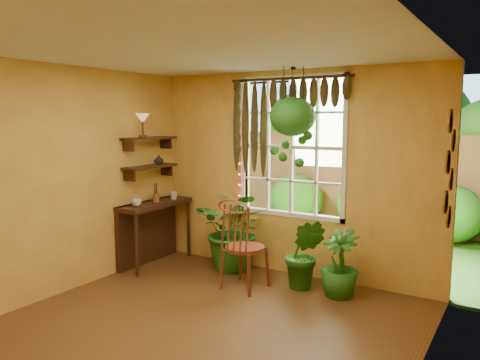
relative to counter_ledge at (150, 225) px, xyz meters
The scene contains 23 objects.
floor 2.55m from the counter_ledge, 39.96° to the right, with size 4.50×4.50×0.00m, color brown.
ceiling 3.29m from the counter_ledge, 39.96° to the right, with size 4.50×4.50×0.00m, color silver.
wall_back 2.17m from the counter_ledge, 18.80° to the left, with size 4.00×4.00×0.00m, color #E7BA4F.
wall_left 1.79m from the counter_ledge, 93.24° to the right, with size 4.50×4.50×0.00m, color #E7BA4F.
wall_right 4.30m from the counter_ledge, 22.26° to the right, with size 4.50×4.50×0.00m, color #E7BA4F.
window 2.33m from the counter_ledge, 19.65° to the left, with size 1.52×0.10×1.86m.
valance_vine 2.57m from the counter_ledge, 17.07° to the left, with size 1.70×0.12×1.10m.
string_lights 1.76m from the counter_ledge, 27.17° to the left, with size 0.03×0.03×1.54m, color #FF2633, non-canonical shape.
wall_plates 4.02m from the counter_ledge, ahead, with size 0.04×0.32×1.10m, color #FFF6D0, non-canonical shape.
counter_ledge is the anchor object (origin of this frame).
shelf_lower 0.85m from the counter_ledge, ahead, with size 0.25×0.90×0.04m, color #38180F.
shelf_upper 1.25m from the counter_ledge, ahead, with size 0.25×0.90×0.04m, color #38180F.
backyard 5.74m from the counter_ledge, 67.84° to the left, with size 14.00×10.00×12.00m.
windsor_chair 1.71m from the counter_ledge, ahead, with size 0.51×0.54×1.29m.
potted_plant_left 1.27m from the counter_ledge, 17.42° to the left, with size 1.01×0.88×1.12m, color #1F4D14.
potted_plant_mid 2.34m from the counter_ledge, ahead, with size 0.48×0.39×0.88m, color #1F4D14.
potted_plant_right 2.79m from the counter_ledge, ahead, with size 0.44×0.44×0.79m, color #1F4D14.
hanging_basket 2.55m from the counter_ledge, 10.00° to the left, with size 0.57×0.57×1.24m.
cup_a 0.57m from the counter_ledge, 71.42° to the right, with size 0.13×0.13×0.10m, color silver.
cup_b 0.55m from the counter_ledge, 59.03° to the left, with size 0.12×0.12×0.11m, color beige.
brush_jar 0.49m from the counter_ledge, 11.28° to the left, with size 0.09×0.09×0.34m.
shelf_vase 0.95m from the counter_ledge, 77.71° to the left, with size 0.13×0.13×0.14m, color #B2AD99.
tiffany_lamp 1.51m from the counter_ledge, 71.01° to the right, with size 0.20×0.20×0.33m.
Camera 1 is at (2.65, -3.31, 2.07)m, focal length 35.00 mm.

